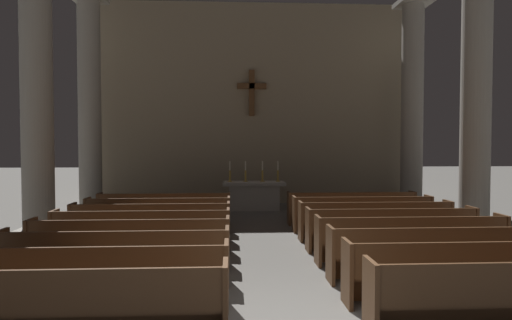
# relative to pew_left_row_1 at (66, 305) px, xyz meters

# --- Properties ---
(pew_left_row_1) EXTENTS (3.72, 0.50, 0.95)m
(pew_left_row_1) POSITION_rel_pew_left_row_1_xyz_m (0.00, 0.00, 0.00)
(pew_left_row_1) COLOR brown
(pew_left_row_1) RESTS_ON ground
(pew_left_row_2) EXTENTS (3.72, 0.50, 0.95)m
(pew_left_row_2) POSITION_rel_pew_left_row_1_xyz_m (0.00, 1.08, 0.00)
(pew_left_row_2) COLOR brown
(pew_left_row_2) RESTS_ON ground
(pew_left_row_3) EXTENTS (3.72, 0.50, 0.95)m
(pew_left_row_3) POSITION_rel_pew_left_row_1_xyz_m (0.00, 2.16, 0.00)
(pew_left_row_3) COLOR brown
(pew_left_row_3) RESTS_ON ground
(pew_left_row_4) EXTENTS (3.72, 0.50, 0.95)m
(pew_left_row_4) POSITION_rel_pew_left_row_1_xyz_m (0.00, 3.24, 0.00)
(pew_left_row_4) COLOR brown
(pew_left_row_4) RESTS_ON ground
(pew_left_row_5) EXTENTS (3.72, 0.50, 0.95)m
(pew_left_row_5) POSITION_rel_pew_left_row_1_xyz_m (0.00, 4.31, 0.00)
(pew_left_row_5) COLOR brown
(pew_left_row_5) RESTS_ON ground
(pew_left_row_6) EXTENTS (3.72, 0.50, 0.95)m
(pew_left_row_6) POSITION_rel_pew_left_row_1_xyz_m (0.00, 5.39, 0.00)
(pew_left_row_6) COLOR brown
(pew_left_row_6) RESTS_ON ground
(pew_left_row_7) EXTENTS (3.72, 0.50, 0.95)m
(pew_left_row_7) POSITION_rel_pew_left_row_1_xyz_m (0.00, 6.47, 0.00)
(pew_left_row_7) COLOR brown
(pew_left_row_7) RESTS_ON ground
(pew_left_row_8) EXTENTS (3.72, 0.50, 0.95)m
(pew_left_row_8) POSITION_rel_pew_left_row_1_xyz_m (0.00, 7.55, 0.00)
(pew_left_row_8) COLOR brown
(pew_left_row_8) RESTS_ON ground
(pew_right_row_2) EXTENTS (3.72, 0.50, 0.95)m
(pew_right_row_2) POSITION_rel_pew_left_row_1_xyz_m (5.39, 1.08, 0.00)
(pew_right_row_2) COLOR brown
(pew_right_row_2) RESTS_ON ground
(pew_right_row_3) EXTENTS (3.72, 0.50, 0.95)m
(pew_right_row_3) POSITION_rel_pew_left_row_1_xyz_m (5.39, 2.16, 0.00)
(pew_right_row_3) COLOR brown
(pew_right_row_3) RESTS_ON ground
(pew_right_row_4) EXTENTS (3.72, 0.50, 0.95)m
(pew_right_row_4) POSITION_rel_pew_left_row_1_xyz_m (5.39, 3.24, 0.00)
(pew_right_row_4) COLOR brown
(pew_right_row_4) RESTS_ON ground
(pew_right_row_5) EXTENTS (3.72, 0.50, 0.95)m
(pew_right_row_5) POSITION_rel_pew_left_row_1_xyz_m (5.39, 4.31, 0.00)
(pew_right_row_5) COLOR brown
(pew_right_row_5) RESTS_ON ground
(pew_right_row_6) EXTENTS (3.72, 0.50, 0.95)m
(pew_right_row_6) POSITION_rel_pew_left_row_1_xyz_m (5.39, 5.39, 0.00)
(pew_right_row_6) COLOR brown
(pew_right_row_6) RESTS_ON ground
(pew_right_row_7) EXTENTS (3.72, 0.50, 0.95)m
(pew_right_row_7) POSITION_rel_pew_left_row_1_xyz_m (5.39, 6.47, 0.00)
(pew_right_row_7) COLOR brown
(pew_right_row_7) RESTS_ON ground
(pew_right_row_8) EXTENTS (3.72, 0.50, 0.95)m
(pew_right_row_8) POSITION_rel_pew_left_row_1_xyz_m (5.39, 7.55, 0.00)
(pew_right_row_8) COLOR brown
(pew_right_row_8) RESTS_ON ground
(column_left_second) EXTENTS (1.14, 1.14, 7.40)m
(column_left_second) POSITION_rel_pew_left_row_1_xyz_m (-2.94, 6.23, 3.14)
(column_left_second) COLOR #9E998E
(column_left_second) RESTS_ON ground
(column_right_second) EXTENTS (1.14, 1.14, 7.40)m
(column_right_second) POSITION_rel_pew_left_row_1_xyz_m (8.33, 6.23, 3.14)
(column_right_second) COLOR #9E998E
(column_right_second) RESTS_ON ground
(column_left_third) EXTENTS (1.14, 1.14, 7.40)m
(column_left_third) POSITION_rel_pew_left_row_1_xyz_m (-2.94, 10.36, 3.14)
(column_left_third) COLOR #9E998E
(column_left_third) RESTS_ON ground
(column_right_third) EXTENTS (1.14, 1.14, 7.40)m
(column_right_third) POSITION_rel_pew_left_row_1_xyz_m (8.33, 10.36, 3.14)
(column_right_third) COLOR #9E998E
(column_right_third) RESTS_ON ground
(altar) EXTENTS (2.20, 0.90, 1.01)m
(altar) POSITION_rel_pew_left_row_1_xyz_m (2.69, 10.48, 0.06)
(altar) COLOR #A8A399
(altar) RESTS_ON ground
(candlestick_outer_left) EXTENTS (0.16, 0.16, 0.73)m
(candlestick_outer_left) POSITION_rel_pew_left_row_1_xyz_m (1.84, 10.48, 0.77)
(candlestick_outer_left) COLOR #B79338
(candlestick_outer_left) RESTS_ON altar
(candlestick_inner_left) EXTENTS (0.16, 0.16, 0.73)m
(candlestick_inner_left) POSITION_rel_pew_left_row_1_xyz_m (2.39, 10.48, 0.77)
(candlestick_inner_left) COLOR #B79338
(candlestick_inner_left) RESTS_ON altar
(candlestick_inner_right) EXTENTS (0.16, 0.16, 0.73)m
(candlestick_inner_right) POSITION_rel_pew_left_row_1_xyz_m (2.99, 10.48, 0.77)
(candlestick_inner_right) COLOR #B79338
(candlestick_inner_right) RESTS_ON altar
(candlestick_outer_right) EXTENTS (0.16, 0.16, 0.73)m
(candlestick_outer_right) POSITION_rel_pew_left_row_1_xyz_m (3.54, 10.48, 0.77)
(candlestick_outer_right) COLOR #B79338
(candlestick_outer_right) RESTS_ON altar
(apse_with_cross) EXTENTS (12.48, 0.46, 7.86)m
(apse_with_cross) POSITION_rel_pew_left_row_1_xyz_m (2.69, 12.42, 3.45)
(apse_with_cross) COLOR gray
(apse_with_cross) RESTS_ON ground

